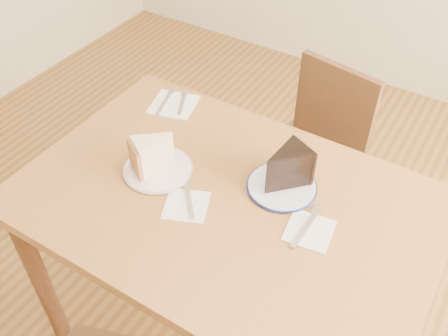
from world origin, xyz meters
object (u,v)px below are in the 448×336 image
at_px(plate_cream, 158,169).
at_px(carrot_cake, 155,154).
at_px(table, 226,221).
at_px(chocolate_cake, 284,170).
at_px(chair_far, 311,156).
at_px(plate_navy, 282,187).

distance_m(plate_cream, carrot_cake, 0.06).
height_order(table, chocolate_cake, chocolate_cake).
bearing_deg(table, plate_cream, -177.23).
relative_size(table, chocolate_cake, 9.06).
distance_m(chair_far, plate_cream, 0.75).
relative_size(table, plate_navy, 6.03).
distance_m(table, chair_far, 0.65).
height_order(table, carrot_cake, carrot_cake).
relative_size(plate_cream, plate_navy, 1.02).
bearing_deg(chair_far, chocolate_cake, 111.23).
bearing_deg(carrot_cake, chair_far, 97.47).
xyz_separation_m(chair_far, carrot_cake, (-0.27, -0.62, 0.36)).
xyz_separation_m(plate_cream, chocolate_cake, (0.35, 0.14, 0.06)).
height_order(table, plate_navy, plate_navy).
xyz_separation_m(table, plate_navy, (0.12, 0.12, 0.10)).
bearing_deg(carrot_cake, plate_cream, -6.08).
distance_m(carrot_cake, chocolate_cake, 0.38).
relative_size(table, carrot_cake, 10.10).
relative_size(plate_cream, carrot_cake, 1.70).
bearing_deg(plate_navy, chocolate_cake, 98.75).
height_order(chair_far, chocolate_cake, chocolate_cake).
relative_size(chair_far, plate_navy, 4.09).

